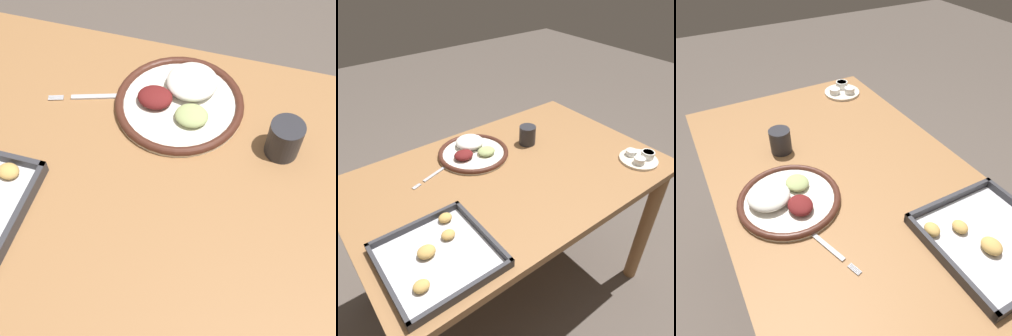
# 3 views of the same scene
# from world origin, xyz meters

# --- Properties ---
(ground_plane) EXTENTS (8.00, 8.00, 0.00)m
(ground_plane) POSITION_xyz_m (0.00, 0.00, 0.00)
(ground_plane) COLOR #564C44
(dining_table) EXTENTS (1.22, 0.77, 0.72)m
(dining_table) POSITION_xyz_m (0.00, 0.00, 0.61)
(dining_table) COLOR olive
(dining_table) RESTS_ON ground_plane
(dinner_plate) EXTENTS (0.29, 0.29, 0.05)m
(dinner_plate) POSITION_xyz_m (0.04, -0.20, 0.73)
(dinner_plate) COLOR white
(dinner_plate) RESTS_ON dining_table
(fork) EXTENTS (0.20, 0.07, 0.00)m
(fork) POSITION_xyz_m (0.23, -0.17, 0.72)
(fork) COLOR #B2B2B7
(fork) RESTS_ON dining_table
(saucer_plate) EXTENTS (0.15, 0.15, 0.04)m
(saucer_plate) POSITION_xyz_m (-0.48, 0.25, 0.73)
(saucer_plate) COLOR beige
(saucer_plate) RESTS_ON dining_table
(baking_tray) EXTENTS (0.31, 0.31, 0.04)m
(baking_tray) POSITION_xyz_m (0.41, 0.20, 0.73)
(baking_tray) COLOR #333338
(baking_tray) RESTS_ON dining_table
(drinking_cup) EXTENTS (0.07, 0.07, 0.08)m
(drinking_cup) POSITION_xyz_m (-0.20, -0.13, 0.76)
(drinking_cup) COLOR #28282D
(drinking_cup) RESTS_ON dining_table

